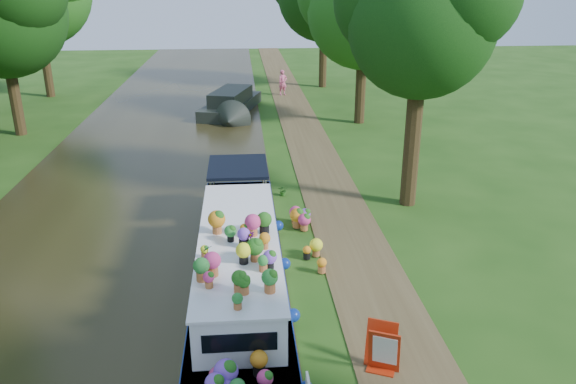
{
  "coord_description": "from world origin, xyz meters",
  "views": [
    {
      "loc": [
        -2.09,
        -15.34,
        7.69
      ],
      "look_at": [
        -0.68,
        1.17,
        1.3
      ],
      "focal_mm": 35.0,
      "sensor_mm": 36.0,
      "label": 1
    }
  ],
  "objects": [
    {
      "name": "verge_plant",
      "position": [
        -0.6,
        4.18,
        0.21
      ],
      "size": [
        0.42,
        0.38,
        0.41
      ],
      "primitive_type": "imported",
      "rotation": [
        0.0,
        0.0,
        -0.17
      ],
      "color": "#275D1C",
      "rests_on": "ground"
    },
    {
      "name": "sandwich_board",
      "position": [
        0.67,
        -5.95,
        0.5
      ],
      "size": [
        0.71,
        0.74,
        1.03
      ],
      "rotation": [
        0.0,
        0.0,
        -0.41
      ],
      "color": "#AF250C",
      "rests_on": "towpath"
    },
    {
      "name": "canal_water",
      "position": [
        -6.0,
        0.0,
        0.01
      ],
      "size": [
        10.0,
        100.0,
        0.02
      ],
      "primitive_type": "cube",
      "color": "black",
      "rests_on": "ground"
    },
    {
      "name": "second_boat",
      "position": [
        -2.67,
        17.85,
        0.58
      ],
      "size": [
        3.88,
        7.78,
        1.42
      ],
      "rotation": [
        0.0,
        0.0,
        -0.29
      ],
      "color": "#212722",
      "rests_on": "canal_water"
    },
    {
      "name": "pedestrian_pink",
      "position": [
        0.82,
        23.09,
        0.88
      ],
      "size": [
        0.73,
        0.61,
        1.69
      ],
      "primitive_type": "imported",
      "rotation": [
        0.0,
        0.0,
        0.39
      ],
      "color": "#EB608E",
      "rests_on": "towpath"
    },
    {
      "name": "tree_near_mid",
      "position": [
        4.48,
        15.08,
        6.44
      ],
      "size": [
        6.9,
        6.6,
        9.4
      ],
      "color": "black",
      "rests_on": "ground"
    },
    {
      "name": "ground",
      "position": [
        0.0,
        0.0,
        0.0
      ],
      "size": [
        100.0,
        100.0,
        0.0
      ],
      "primitive_type": "plane",
      "color": "#1D4310",
      "rests_on": "ground"
    },
    {
      "name": "towpath",
      "position": [
        1.2,
        0.0,
        0.01
      ],
      "size": [
        2.2,
        100.0,
        0.03
      ],
      "primitive_type": "cube",
      "color": "#483B21",
      "rests_on": "ground"
    },
    {
      "name": "tree_near_overhang",
      "position": [
        3.79,
        3.06,
        6.6
      ],
      "size": [
        5.52,
        5.28,
        8.99
      ],
      "color": "black",
      "rests_on": "ground"
    },
    {
      "name": "plant_boat",
      "position": [
        -2.25,
        -3.18,
        0.85
      ],
      "size": [
        2.29,
        13.52,
        2.27
      ],
      "color": "white",
      "rests_on": "canal_water"
    }
  ]
}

